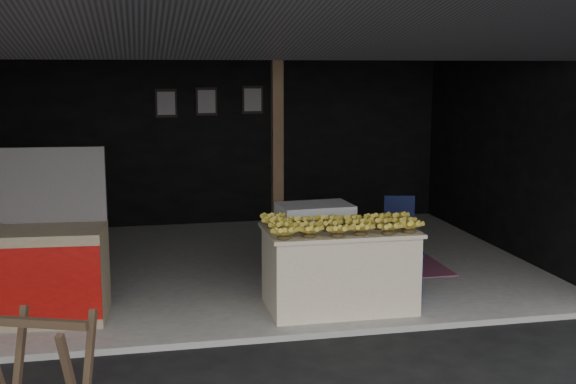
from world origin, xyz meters
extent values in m
plane|color=black|center=(0.00, 0.00, 0.00)|extent=(80.00, 80.00, 0.00)
cube|color=gray|center=(0.00, 2.50, 0.03)|extent=(7.00, 5.00, 0.06)
cube|color=black|center=(0.00, 5.00, 1.51)|extent=(7.00, 0.15, 2.90)
cube|color=black|center=(3.50, 2.50, 1.51)|extent=(0.15, 5.00, 2.90)
cube|color=#232326|center=(0.00, 2.50, 2.96)|extent=(7.20, 5.20, 0.12)
cube|color=#232326|center=(0.00, -0.95, 2.73)|extent=(7.40, 2.47, 0.48)
cube|color=#463223|center=(0.30, 1.90, 1.49)|extent=(0.12, 0.12, 2.85)
cube|color=silver|center=(0.68, 0.65, 0.45)|extent=(1.42, 0.85, 0.77)
cube|color=silver|center=(0.68, 0.65, 0.85)|extent=(1.48, 0.92, 0.04)
cube|color=white|center=(0.65, 1.56, 0.50)|extent=(0.83, 0.59, 0.88)
cube|color=navy|center=(0.65, 1.29, 0.55)|extent=(0.62, 0.06, 0.26)
cube|color=#B21414|center=(0.65, 1.29, 0.24)|extent=(0.40, 0.04, 0.09)
cube|color=#998466|center=(-2.36, 0.90, 0.50)|extent=(1.61, 0.80, 0.88)
cube|color=#AC0E0B|center=(-2.36, 0.55, 0.50)|extent=(1.56, 0.14, 0.69)
cube|color=white|center=(-2.36, 0.54, 0.50)|extent=(0.53, 0.05, 0.18)
cube|color=navy|center=(-2.36, 1.20, 1.31)|extent=(1.56, 0.17, 0.73)
cube|color=#463223|center=(-1.75, -1.14, 0.34)|extent=(0.14, 0.26, 0.66)
cube|color=#463223|center=(-2.15, -0.64, 0.34)|extent=(0.14, 0.26, 0.66)
cube|color=#463223|center=(-1.64, -0.84, 0.34)|extent=(0.14, 0.26, 0.66)
cube|color=#463223|center=(-1.95, -0.89, 0.64)|extent=(0.67, 0.31, 0.06)
cylinder|color=navy|center=(1.48, 0.83, 0.28)|extent=(0.30, 0.30, 0.44)
cylinder|color=black|center=(1.71, 2.07, 0.26)|extent=(0.03, 0.03, 0.40)
cylinder|color=black|center=(2.00, 2.00, 0.26)|extent=(0.03, 0.03, 0.40)
cylinder|color=black|center=(1.79, 2.36, 0.26)|extent=(0.03, 0.03, 0.40)
cylinder|color=black|center=(2.07, 2.28, 0.26)|extent=(0.03, 0.03, 0.40)
cube|color=black|center=(1.89, 2.18, 0.46)|extent=(0.46, 0.46, 0.04)
cube|color=black|center=(1.93, 2.34, 0.66)|extent=(0.37, 0.13, 0.40)
cube|color=maroon|center=(1.59, 1.93, 0.07)|extent=(1.51, 1.02, 0.01)
cube|color=black|center=(-0.80, 4.90, 1.91)|extent=(0.32, 0.03, 0.42)
cube|color=#4C4C59|center=(-0.80, 4.88, 1.91)|extent=(0.26, 0.02, 0.34)
cube|color=black|center=(-0.20, 4.90, 1.93)|extent=(0.32, 0.03, 0.42)
cube|color=#4C4C59|center=(-0.20, 4.88, 1.93)|extent=(0.26, 0.02, 0.34)
cube|color=black|center=(0.50, 4.90, 1.95)|extent=(0.32, 0.03, 0.42)
cube|color=#4C4C59|center=(0.50, 4.88, 1.95)|extent=(0.26, 0.02, 0.34)
camera|label=1|loc=(-1.24, -6.02, 2.41)|focal=45.00mm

